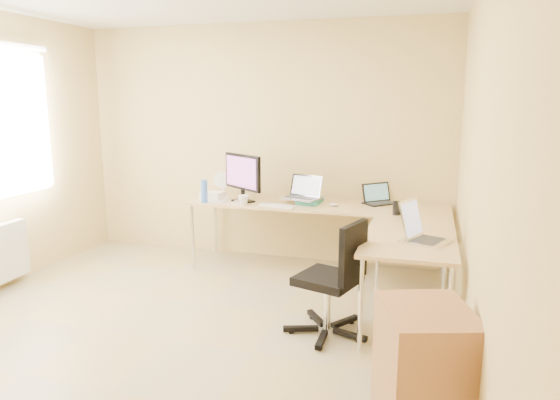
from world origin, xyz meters
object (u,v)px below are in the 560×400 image
(laptop_center, at_px, (301,188))
(mug, at_px, (243,200))
(laptop_black, at_px, (381,194))
(desk_fan, at_px, (223,184))
(office_chair, at_px, (328,271))
(cabinet, at_px, (424,376))
(keyboard, at_px, (277,206))
(desk_return, at_px, (408,279))
(laptop_return, at_px, (426,226))
(desk_main, at_px, (316,238))
(water_bottle, at_px, (204,191))
(monitor, at_px, (243,178))

(laptop_center, height_order, mug, laptop_center)
(laptop_black, xyz_separation_m, desk_fan, (-1.76, 0.03, 0.02))
(office_chair, bearing_deg, desk_fan, 151.35)
(cabinet, bearing_deg, keyboard, 105.91)
(desk_return, distance_m, laptop_return, 0.53)
(laptop_return, bearing_deg, desk_fan, 80.76)
(desk_main, relative_size, water_bottle, 11.03)
(keyboard, distance_m, desk_fan, 0.91)
(desk_main, height_order, mug, mug)
(mug, bearing_deg, laptop_black, 19.24)
(desk_main, relative_size, laptop_black, 7.99)
(mug, height_order, desk_fan, desk_fan)
(mug, bearing_deg, water_bottle, 179.81)
(desk_main, relative_size, desk_fan, 11.03)
(laptop_center, distance_m, cabinet, 2.78)
(laptop_center, bearing_deg, office_chair, -47.96)
(laptop_center, bearing_deg, mug, -136.55)
(laptop_return, bearing_deg, cabinet, -156.04)
(laptop_center, height_order, desk_fan, laptop_center)
(monitor, distance_m, keyboard, 0.50)
(desk_main, relative_size, office_chair, 2.90)
(desk_fan, bearing_deg, desk_return, -42.90)
(desk_main, distance_m, desk_return, 1.40)
(monitor, bearing_deg, mug, -33.33)
(laptop_center, bearing_deg, monitor, -153.75)
(laptop_black, bearing_deg, desk_fan, 136.09)
(laptop_center, relative_size, office_chair, 0.40)
(laptop_return, relative_size, cabinet, 0.50)
(desk_fan, height_order, laptop_return, laptop_return)
(desk_return, xyz_separation_m, water_bottle, (-2.10, 0.70, 0.49))
(laptop_black, distance_m, laptop_return, 1.41)
(desk_main, height_order, monitor, monitor)
(monitor, bearing_deg, laptop_black, 46.94)
(mug, bearing_deg, laptop_return, -25.98)
(desk_return, distance_m, cabinet, 1.48)
(desk_return, height_order, keyboard, keyboard)
(desk_return, height_order, cabinet, cabinet)
(laptop_center, height_order, laptop_black, laptop_center)
(desk_main, relative_size, keyboard, 7.00)
(desk_return, xyz_separation_m, cabinet, (0.15, -1.47, -0.01))
(water_bottle, distance_m, cabinet, 3.17)
(laptop_black, relative_size, cabinet, 0.44)
(keyboard, bearing_deg, monitor, 174.40)
(keyboard, distance_m, laptop_return, 1.70)
(mug, bearing_deg, desk_return, -22.80)
(desk_main, relative_size, mug, 24.08)
(mug, bearing_deg, desk_fan, 130.85)
(monitor, xyz_separation_m, keyboard, (0.42, -0.14, -0.24))
(water_bottle, bearing_deg, monitor, 24.76)
(water_bottle, relative_size, cabinet, 0.32)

